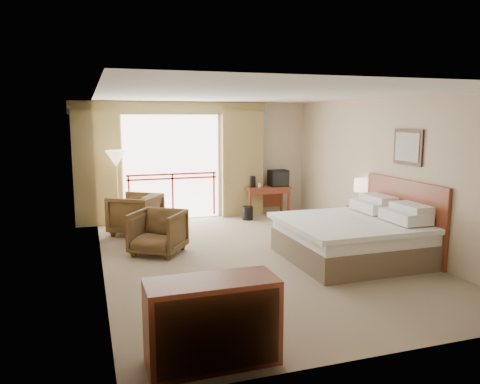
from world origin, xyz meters
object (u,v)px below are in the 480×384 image
object	(u,v)px
bed	(354,237)
desk	(266,193)
armchair_far	(136,234)
floor_lamp	(116,162)
side_table	(143,224)
wastebasket	(248,213)
armchair_near	(159,253)
dresser	(212,322)
table_lamp	(362,186)
tv	(278,178)
nightstand	(362,222)

from	to	relation	value
bed	desk	world-z (taller)	bed
armchair_far	floor_lamp	world-z (taller)	floor_lamp
armchair_far	side_table	world-z (taller)	side_table
wastebasket	armchair_near	size ratio (longest dim) A/B	0.37
dresser	table_lamp	bearing A→B (deg)	45.00
tv	side_table	world-z (taller)	tv
floor_lamp	armchair_far	bearing A→B (deg)	-62.93
desk	floor_lamp	bearing A→B (deg)	-171.06
bed	tv	bearing A→B (deg)	86.67
bed	side_table	size ratio (longest dim) A/B	3.81
desk	dresser	xyz separation A→B (m)	(-3.01, -6.32, -0.13)
desk	floor_lamp	world-z (taller)	floor_lamp
side_table	floor_lamp	size ratio (longest dim) A/B	0.34
side_table	dresser	bearing A→B (deg)	-88.33
tv	armchair_near	bearing A→B (deg)	-130.14
nightstand	armchair_near	size ratio (longest dim) A/B	0.74
armchair_far	armchair_near	distance (m)	1.57
wastebasket	armchair_far	size ratio (longest dim) A/B	0.35
floor_lamp	desk	bearing A→B (deg)	5.26
armchair_far	wastebasket	bearing A→B (deg)	135.35
side_table	tv	bearing A→B (deg)	26.67
table_lamp	desk	xyz separation A→B (m)	(-0.99, 2.59, -0.48)
bed	desk	xyz separation A→B (m)	(-0.08, 3.80, 0.17)
tv	table_lamp	bearing A→B (deg)	-61.39
desk	armchair_near	size ratio (longest dim) A/B	1.28
table_lamp	desk	bearing A→B (deg)	110.97
desk	side_table	size ratio (longest dim) A/B	1.93
floor_lamp	dresser	xyz separation A→B (m)	(0.48, -6.00, -1.01)
side_table	floor_lamp	xyz separation A→B (m)	(-0.35, 1.46, 1.05)
nightstand	table_lamp	size ratio (longest dim) A/B	1.16
table_lamp	wastebasket	bearing A→B (deg)	125.67
desk	table_lamp	bearing A→B (deg)	-65.35
desk	floor_lamp	distance (m)	3.62
bed	floor_lamp	distance (m)	5.10
armchair_far	bed	bearing A→B (deg)	82.12
nightstand	armchair_near	world-z (taller)	nightstand
table_lamp	side_table	world-z (taller)	table_lamp
nightstand	dresser	size ratio (longest dim) A/B	0.49
bed	armchair_far	xyz separation A→B (m)	(-3.27, 2.89, -0.38)
armchair_near	dresser	bearing A→B (deg)	-56.60
armchair_near	floor_lamp	size ratio (longest dim) A/B	0.50
table_lamp	wastebasket	distance (m)	2.86
wastebasket	floor_lamp	bearing A→B (deg)	178.89
bed	floor_lamp	size ratio (longest dim) A/B	1.28
nightstand	armchair_near	bearing A→B (deg)	-179.34
armchair_near	table_lamp	bearing A→B (deg)	32.42
table_lamp	side_table	xyz separation A→B (m)	(-4.14, 0.80, -0.65)
bed	nightstand	size ratio (longest dim) A/B	3.45
wastebasket	dresser	distance (m)	6.42
table_lamp	armchair_far	xyz separation A→B (m)	(-4.18, 1.67, -1.03)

